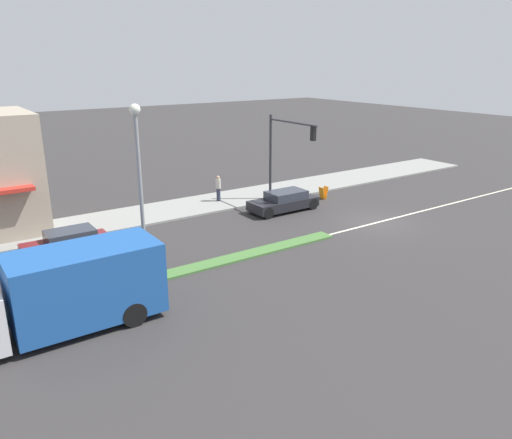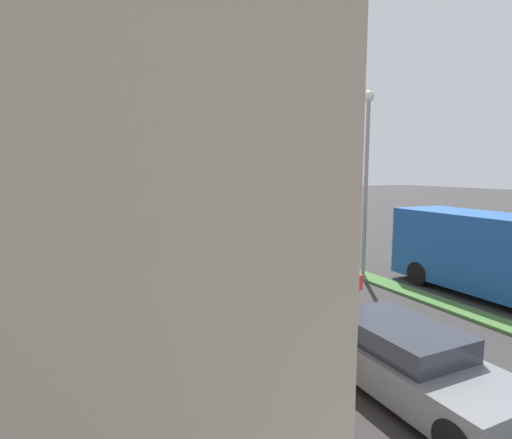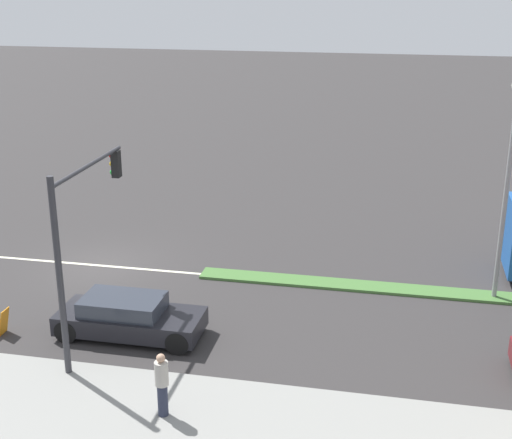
{
  "view_description": "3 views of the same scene",
  "coord_description": "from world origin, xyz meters",
  "px_view_note": "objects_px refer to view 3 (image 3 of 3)",
  "views": [
    {
      "loc": [
        -18.79,
        21.59,
        9.08
      ],
      "look_at": [
        -0.76,
        9.18,
        2.05
      ],
      "focal_mm": 35.0,
      "sensor_mm": 36.0,
      "label": 1
    },
    {
      "loc": [
        10.87,
        26.97,
        4.37
      ],
      "look_at": [
        0.84,
        5.79,
        1.47
      ],
      "focal_mm": 28.0,
      "sensor_mm": 36.0,
      "label": 2
    },
    {
      "loc": [
        23.36,
        10.88,
        10.5
      ],
      "look_at": [
        -0.17,
        5.99,
        2.22
      ],
      "focal_mm": 50.0,
      "sensor_mm": 36.0,
      "label": 3
    }
  ],
  "objects_px": {
    "pedestrian": "(162,383)",
    "street_lamp": "(510,163)",
    "traffic_signal_main": "(80,226)",
    "sedan_dark": "(129,317)"
  },
  "relations": [
    {
      "from": "pedestrian",
      "to": "street_lamp",
      "type": "bearing_deg",
      "value": 135.44
    },
    {
      "from": "street_lamp",
      "to": "sedan_dark",
      "type": "height_order",
      "value": "street_lamp"
    },
    {
      "from": "pedestrian",
      "to": "sedan_dark",
      "type": "bearing_deg",
      "value": -148.38
    },
    {
      "from": "street_lamp",
      "to": "sedan_dark",
      "type": "relative_size",
      "value": 1.67
    },
    {
      "from": "street_lamp",
      "to": "pedestrian",
      "type": "bearing_deg",
      "value": -44.56
    },
    {
      "from": "traffic_signal_main",
      "to": "pedestrian",
      "type": "bearing_deg",
      "value": 48.77
    },
    {
      "from": "street_lamp",
      "to": "sedan_dark",
      "type": "distance_m",
      "value": 12.99
    },
    {
      "from": "traffic_signal_main",
      "to": "sedan_dark",
      "type": "bearing_deg",
      "value": 144.79
    },
    {
      "from": "pedestrian",
      "to": "sedan_dark",
      "type": "xyz_separation_m",
      "value": [
        -3.95,
        -2.43,
        -0.4
      ]
    },
    {
      "from": "street_lamp",
      "to": "pedestrian",
      "type": "relative_size",
      "value": 4.32
    }
  ]
}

